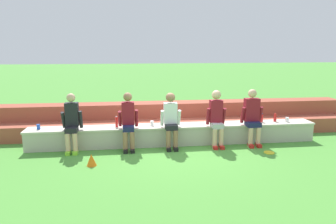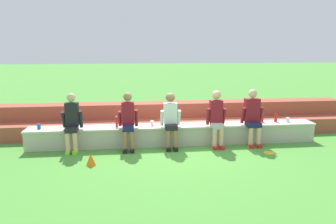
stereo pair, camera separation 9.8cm
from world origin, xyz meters
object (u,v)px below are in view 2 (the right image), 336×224
(plastic_cup_middle, at_px, (39,126))
(person_far_right, at_px, (253,116))
(person_center, at_px, (171,119))
(water_bottle_near_right, at_px, (117,122))
(sports_cone, at_px, (91,160))
(person_left_of_center, at_px, (128,120))
(person_right_of_center, at_px, (217,117))
(person_far_left, at_px, (72,121))
(plastic_cup_left_end, at_px, (288,120))
(frisbee, at_px, (269,153))
(water_bottle_center_gap, at_px, (276,118))
(water_bottle_mid_left, at_px, (262,118))
(plastic_cup_right_end, at_px, (152,123))

(plastic_cup_middle, bearing_deg, person_far_right, -3.22)
(person_center, xyz_separation_m, water_bottle_near_right, (-1.33, 0.30, -0.11))
(water_bottle_near_right, relative_size, sports_cone, 1.05)
(person_far_right, distance_m, plastic_cup_middle, 5.30)
(person_left_of_center, distance_m, sports_cone, 1.41)
(person_left_of_center, xyz_separation_m, person_right_of_center, (2.18, -0.03, 0.02))
(person_far_left, relative_size, sports_cone, 5.40)
(plastic_cup_left_end, height_order, sports_cone, plastic_cup_left_end)
(person_center, bearing_deg, plastic_cup_left_end, 4.71)
(sports_cone, bearing_deg, person_center, 28.58)
(plastic_cup_left_end, height_order, frisbee, plastic_cup_left_end)
(person_right_of_center, xyz_separation_m, frisbee, (1.11, -0.69, -0.74))
(person_center, xyz_separation_m, frisbee, (2.25, -0.70, -0.72))
(plastic_cup_middle, bearing_deg, water_bottle_center_gap, 0.31)
(water_bottle_near_right, bearing_deg, person_far_left, -165.78)
(person_far_left, relative_size, person_far_right, 0.98)
(water_bottle_center_gap, height_order, water_bottle_near_right, water_bottle_near_right)
(person_center, height_order, plastic_cup_middle, person_center)
(water_bottle_center_gap, bearing_deg, water_bottle_near_right, -179.49)
(frisbee, height_order, sports_cone, sports_cone)
(person_far_right, xyz_separation_m, sports_cone, (-3.91, -1.00, -0.63))
(person_center, xyz_separation_m, sports_cone, (-1.82, -0.99, -0.60))
(person_far_left, distance_m, water_bottle_mid_left, 4.86)
(person_far_right, bearing_deg, plastic_cup_left_end, 13.23)
(water_bottle_near_right, bearing_deg, person_far_right, -4.91)
(person_far_right, relative_size, water_bottle_center_gap, 6.35)
(plastic_cup_right_end, relative_size, plastic_cup_left_end, 1.02)
(person_left_of_center, xyz_separation_m, plastic_cup_middle, (-2.17, 0.29, -0.17))
(person_right_of_center, xyz_separation_m, water_bottle_center_gap, (1.72, 0.35, -0.15))
(person_far_right, height_order, plastic_cup_left_end, person_far_right)
(person_center, xyz_separation_m, person_far_right, (2.08, 0.01, 0.02))
(person_right_of_center, relative_size, water_bottle_center_gap, 6.33)
(person_right_of_center, xyz_separation_m, person_far_right, (0.94, 0.02, 0.00))
(person_center, distance_m, water_bottle_center_gap, 2.89)
(person_far_left, distance_m, sports_cone, 1.31)
(water_bottle_mid_left, bearing_deg, person_right_of_center, -165.67)
(person_center, xyz_separation_m, plastic_cup_right_end, (-0.44, 0.30, -0.17))
(person_far_right, distance_m, water_bottle_near_right, 3.43)
(plastic_cup_right_end, bearing_deg, water_bottle_center_gap, 0.68)
(person_left_of_center, bearing_deg, water_bottle_center_gap, 4.75)
(person_far_right, xyz_separation_m, plastic_cup_right_end, (-2.52, 0.29, -0.19))
(person_far_left, bearing_deg, water_bottle_center_gap, 3.28)
(water_bottle_mid_left, relative_size, water_bottle_center_gap, 1.06)
(plastic_cup_middle, xyz_separation_m, plastic_cup_left_end, (6.37, -0.04, 0.00))
(person_center, relative_size, plastic_cup_middle, 11.23)
(water_bottle_mid_left, bearing_deg, person_far_right, -141.18)
(person_left_of_center, bearing_deg, person_far_right, -0.12)
(person_far_left, height_order, water_bottle_mid_left, person_far_left)
(person_far_right, distance_m, frisbee, 1.04)
(person_left_of_center, distance_m, plastic_cup_middle, 2.19)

